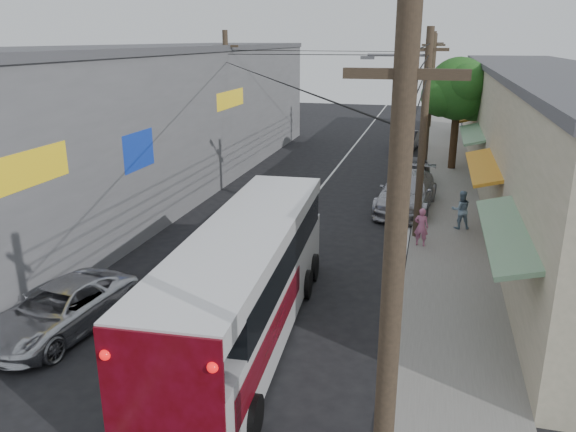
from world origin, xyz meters
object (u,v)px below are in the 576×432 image
at_px(pedestrian_near, 421,227).
at_px(jeepney, 61,309).
at_px(coach_bus, 248,280).
at_px(parked_car_far, 407,141).
at_px(parked_suv, 407,192).
at_px(pedestrian_far, 461,210).
at_px(parked_car_mid, 411,173).

bearing_deg(pedestrian_near, jeepney, 53.37).
relative_size(coach_bus, parked_car_far, 2.72).
distance_m(coach_bus, pedestrian_near, 8.92).
xyz_separation_m(jeepney, parked_suv, (8.37, 13.91, 0.19)).
distance_m(parked_suv, pedestrian_far, 3.47).
bearing_deg(pedestrian_near, coach_bus, 71.11).
height_order(coach_bus, parked_car_mid, coach_bus).
xyz_separation_m(parked_suv, parked_car_far, (-0.80, 14.86, -0.18)).
distance_m(jeepney, pedestrian_near, 12.76).
xyz_separation_m(parked_car_far, pedestrian_near, (1.60, -19.91, 0.19)).
relative_size(parked_car_far, pedestrian_near, 2.74).
xyz_separation_m(coach_bus, pedestrian_near, (4.20, 7.83, -0.76)).
bearing_deg(coach_bus, parked_suv, 72.06).
bearing_deg(parked_car_mid, pedestrian_near, -82.50).
relative_size(pedestrian_near, pedestrian_far, 0.92).
bearing_deg(parked_car_far, parked_suv, -80.73).
distance_m(jeepney, parked_car_far, 29.75).
height_order(coach_bus, pedestrian_far, coach_bus).
bearing_deg(pedestrian_near, parked_car_mid, -75.74).
bearing_deg(jeepney, coach_bus, 19.35).
bearing_deg(coach_bus, pedestrian_far, 57.83).
xyz_separation_m(parked_suv, parked_car_mid, (0.00, 4.26, -0.06)).
distance_m(coach_bus, pedestrian_far, 11.78).
relative_size(jeepney, parked_car_mid, 1.02).
bearing_deg(coach_bus, parked_car_far, 81.50).
height_order(parked_suv, parked_car_far, parked_suv).
height_order(coach_bus, jeepney, coach_bus).
distance_m(parked_suv, parked_car_far, 14.89).
height_order(parked_suv, pedestrian_far, pedestrian_far).
distance_m(coach_bus, jeepney, 5.16).
xyz_separation_m(coach_bus, parked_suv, (3.40, 12.88, -0.77)).
bearing_deg(coach_bus, parked_car_mid, 75.63).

